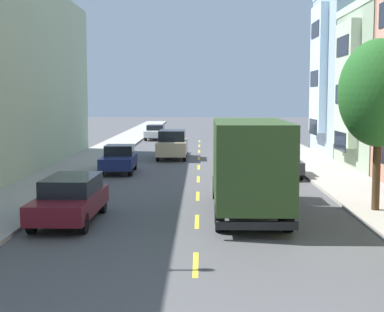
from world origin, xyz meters
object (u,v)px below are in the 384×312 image
Objects in this scene: delivery_box_truck at (248,161)px; parked_sedan_charcoal at (281,162)px; street_tree_second at (379,93)px; parked_sedan_white at (156,132)px; moving_champagne_sedan at (172,144)px; parked_pickup_red at (262,147)px; parked_hatchback_forest at (245,132)px; parked_wagon_burgundy at (70,198)px; parked_hatchback_navy at (119,159)px; parked_hatchback_sky at (250,137)px.

delivery_box_truck reaches higher than parked_sedan_charcoal.
parked_sedan_white is (-10.68, 35.53, -3.55)m from street_tree_second.
parked_sedan_white is at bearing 98.20° from moving_champagne_sedan.
moving_champagne_sedan is (-8.20, 18.34, -3.31)m from street_tree_second.
parked_pickup_red is at bearing -0.54° from moving_champagne_sedan.
parked_hatchback_forest and parked_wagon_burgundy have the same top height.
parked_hatchback_forest reaches higher than parked_sedan_charcoal.
delivery_box_truck reaches higher than parked_hatchback_forest.
parked_pickup_red is 1.18× the size of parked_sedan_charcoal.
parked_pickup_red reaches higher than parked_hatchback_navy.
parked_hatchback_sky is at bearing 73.93° from parked_wagon_burgundy.
street_tree_second is 1.34× the size of parked_sedan_white.
moving_champagne_sedan is at bearing 82.96° from parked_wagon_burgundy.
parked_pickup_red is at bearing -63.68° from parked_sedan_white.
moving_champagne_sedan is (-6.04, -9.63, 0.23)m from parked_hatchback_sky.
moving_champagne_sedan is (2.48, -17.19, 0.24)m from parked_sedan_white.
parked_wagon_burgundy is (0.15, -12.55, 0.05)m from parked_hatchback_navy.
parked_pickup_red is at bearing 90.73° from parked_sedan_charcoal.
delivery_box_truck is 1.74× the size of parked_sedan_white.
moving_champagne_sedan is at bearing 179.46° from parked_pickup_red.
parked_hatchback_sky is 18.13m from parked_sedan_charcoal.
moving_champagne_sedan is at bearing 100.92° from delivery_box_truck.
street_tree_second is 15.86m from parked_hatchback_navy.
parked_sedan_charcoal is at bearing 101.70° from street_tree_second.
parked_hatchback_navy is at bearing -109.64° from moving_champagne_sedan.
street_tree_second is at bearing -45.68° from parked_hatchback_navy.
parked_wagon_burgundy is 0.98× the size of moving_champagne_sedan.
parked_wagon_burgundy is at bearing -172.01° from street_tree_second.
parked_pickup_red is 1.11× the size of moving_champagne_sedan.
delivery_box_truck is 1.48× the size of parked_pickup_red.
parked_sedan_charcoal is at bearing -89.61° from parked_hatchback_sky.
parked_pickup_red is (-2.15, 18.28, -3.47)m from street_tree_second.
parked_sedan_white is at bearing 108.59° from parked_sedan_charcoal.
moving_champagne_sedan is at bearing 125.95° from parked_sedan_charcoal.
street_tree_second is 28.28m from parked_hatchback_sky.
delivery_box_truck is 1.64× the size of moving_champagne_sedan.
parked_hatchback_forest is 38.61m from parked_wagon_burgundy.
parked_wagon_burgundy is at bearing -127.23° from parked_sedan_charcoal.
parked_pickup_red is at bearing 82.48° from delivery_box_truck.
street_tree_second is 37.27m from parked_sedan_white.
parked_sedan_white is (0.12, 24.47, -0.01)m from parked_hatchback_navy.
delivery_box_truck is 36.37m from parked_sedan_white.
parked_sedan_white is 17.37m from moving_champagne_sedan.
parked_hatchback_sky is 30.66m from parked_wagon_burgundy.
parked_sedan_white is at bearing 138.40° from parked_hatchback_sky.
parked_sedan_charcoal is at bearing 52.77° from parked_wagon_burgundy.
street_tree_second reaches higher than parked_wagon_burgundy.
parked_hatchback_sky is at bearing -41.60° from parked_sedan_white.
parked_pickup_red is 11.27m from parked_hatchback_navy.
parked_hatchback_sky is (-2.16, 27.97, -3.54)m from street_tree_second.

